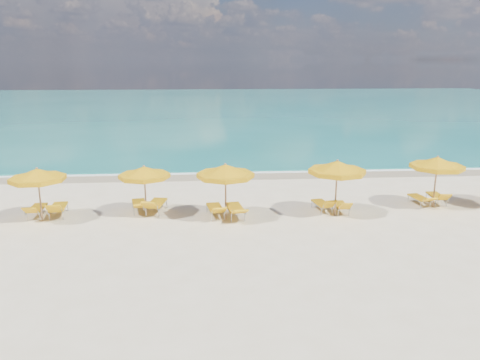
{
  "coord_description": "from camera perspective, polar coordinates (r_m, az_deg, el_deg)",
  "views": [
    {
      "loc": [
        -1.51,
        -19.3,
        6.57
      ],
      "look_at": [
        0.0,
        1.5,
        1.2
      ],
      "focal_mm": 35.0,
      "sensor_mm": 36.0,
      "label": 1
    }
  ],
  "objects": [
    {
      "name": "whitecap_near",
      "position": [
        37.16,
        -11.05,
        3.99
      ],
      "size": [
        14.0,
        0.36,
        0.05
      ],
      "primitive_type": "cube",
      "color": "white",
      "rests_on": "ground"
    },
    {
      "name": "whitecap_far",
      "position": [
        44.82,
        8.2,
        5.87
      ],
      "size": [
        18.0,
        0.3,
        0.05
      ],
      "primitive_type": "cube",
      "color": "white",
      "rests_on": "ground"
    },
    {
      "name": "lounger_3_left",
      "position": [
        21.38,
        -12.19,
        -3.2
      ],
      "size": [
        0.92,
        1.87,
        0.68
      ],
      "rotation": [
        0.0,
        0.0,
        0.2
      ],
      "color": "#A5A8AD",
      "rests_on": "ground"
    },
    {
      "name": "lounger_4_left",
      "position": [
        20.24,
        -3.0,
        -3.87
      ],
      "size": [
        0.88,
        1.9,
        0.76
      ],
      "rotation": [
        0.0,
        0.0,
        0.16
      ],
      "color": "#A5A8AD",
      "rests_on": "ground"
    },
    {
      "name": "umbrella_4",
      "position": [
        19.36,
        -1.79,
        1.04
      ],
      "size": [
        2.52,
        2.52,
        2.45
      ],
      "rotation": [
        0.0,
        0.0,
        -0.05
      ],
      "color": "#A47952",
      "rests_on": "ground"
    },
    {
      "name": "foam_line",
      "position": [
        28.31,
        -0.98,
        1.02
      ],
      "size": [
        120.0,
        1.2,
        0.03
      ],
      "primitive_type": "cube",
      "color": "white",
      "rests_on": "ground"
    },
    {
      "name": "lounger_5_right",
      "position": [
        21.22,
        12.19,
        -3.38
      ],
      "size": [
        0.57,
        1.58,
        0.73
      ],
      "rotation": [
        0.0,
        0.0,
        -0.02
      ],
      "color": "#A5A8AD",
      "rests_on": "ground"
    },
    {
      "name": "lounger_4_right",
      "position": [
        20.11,
        -0.58,
        -3.92
      ],
      "size": [
        0.92,
        2.09,
        0.74
      ],
      "rotation": [
        0.0,
        0.0,
        0.14
      ],
      "color": "#A5A8AD",
      "rests_on": "ground"
    },
    {
      "name": "lounger_5_left",
      "position": [
        21.24,
        9.98,
        -3.23
      ],
      "size": [
        0.81,
        1.67,
        0.78
      ],
      "rotation": [
        0.0,
        0.0,
        0.17
      ],
      "color": "#A5A8AD",
      "rests_on": "ground"
    },
    {
      "name": "lounger_2_left",
      "position": [
        22.05,
        -23.51,
        -3.56
      ],
      "size": [
        0.66,
        1.78,
        0.75
      ],
      "rotation": [
        0.0,
        0.0,
        0.05
      ],
      "color": "#A5A8AD",
      "rests_on": "ground"
    },
    {
      "name": "umbrella_5",
      "position": [
        20.28,
        11.77,
        1.47
      ],
      "size": [
        2.75,
        2.75,
        2.49
      ],
      "rotation": [
        0.0,
        0.0,
        -0.13
      ],
      "color": "#A47952",
      "rests_on": "ground"
    },
    {
      "name": "umbrella_3",
      "position": [
        20.33,
        -11.6,
        0.88
      ],
      "size": [
        2.4,
        2.4,
        2.24
      ],
      "rotation": [
        0.0,
        0.0,
        0.09
      ],
      "color": "#A47952",
      "rests_on": "ground"
    },
    {
      "name": "ground_plane",
      "position": [
        20.44,
        0.3,
        -4.31
      ],
      "size": [
        120.0,
        120.0,
        0.0
      ],
      "primitive_type": "plane",
      "color": "beige"
    },
    {
      "name": "lounger_6_left",
      "position": [
        23.38,
        21.05,
        -2.37
      ],
      "size": [
        0.74,
        1.71,
        0.64
      ],
      "rotation": [
        0.0,
        0.0,
        0.13
      ],
      "color": "#A5A8AD",
      "rests_on": "ground"
    },
    {
      "name": "ocean",
      "position": [
        67.64,
        -2.88,
        8.86
      ],
      "size": [
        120.0,
        80.0,
        0.3
      ],
      "primitive_type": "cube",
      "color": "#136B64",
      "rests_on": "ground"
    },
    {
      "name": "lounger_6_right",
      "position": [
        23.9,
        22.84,
        -2.16
      ],
      "size": [
        0.69,
        1.73,
        0.76
      ],
      "rotation": [
        0.0,
        0.0,
        -0.08
      ],
      "color": "#A5A8AD",
      "rests_on": "ground"
    },
    {
      "name": "lounger_3_right",
      "position": [
        21.07,
        -10.19,
        -3.28
      ],
      "size": [
        0.97,
        2.03,
        0.87
      ],
      "rotation": [
        0.0,
        0.0,
        -0.17
      ],
      "color": "#A5A8AD",
      "rests_on": "ground"
    },
    {
      "name": "umbrella_2",
      "position": [
        20.93,
        -23.47,
        0.53
      ],
      "size": [
        2.94,
        2.94,
        2.31
      ],
      "rotation": [
        0.0,
        0.0,
        -0.36
      ],
      "color": "#A47952",
      "rests_on": "ground"
    },
    {
      "name": "wet_sand_band",
      "position": [
        27.54,
        -0.89,
        0.64
      ],
      "size": [
        120.0,
        2.6,
        0.01
      ],
      "primitive_type": "cube",
      "color": "tan",
      "rests_on": "ground"
    },
    {
      "name": "umbrella_6",
      "position": [
        22.83,
        22.91,
        1.88
      ],
      "size": [
        3.16,
        3.16,
        2.41
      ],
      "rotation": [
        0.0,
        0.0,
        -0.43
      ],
      "color": "#A47952",
      "rests_on": "ground"
    },
    {
      "name": "lounger_2_right",
      "position": [
        21.74,
        -21.26,
        -3.54
      ],
      "size": [
        0.84,
        1.91,
        0.85
      ],
      "rotation": [
        0.0,
        0.0,
        0.12
      ],
      "color": "#A5A8AD",
      "rests_on": "ground"
    }
  ]
}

